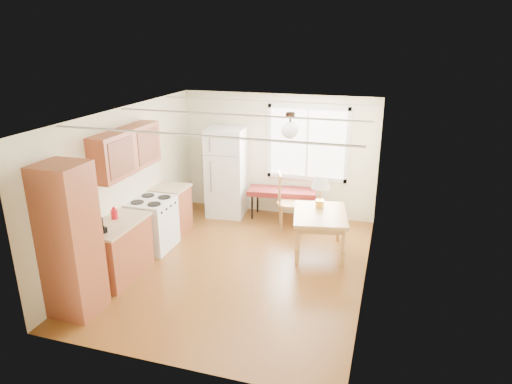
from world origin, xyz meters
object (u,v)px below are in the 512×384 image
at_px(dining_table, 320,219).
at_px(chair, 284,197).
at_px(bench, 282,192).
at_px(refrigerator, 227,172).

xyz_separation_m(dining_table, chair, (-0.83, 0.86, 0.01)).
xyz_separation_m(bench, chair, (0.15, -0.44, 0.07)).
height_order(dining_table, chair, chair).
bearing_deg(refrigerator, dining_table, -35.33).
distance_m(bench, dining_table, 1.63).
xyz_separation_m(refrigerator, bench, (1.17, 0.05, -0.35)).
relative_size(bench, chair, 1.28).
height_order(refrigerator, dining_table, refrigerator).
bearing_deg(chair, bench, 89.49).
bearing_deg(bench, refrigerator, 175.02).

